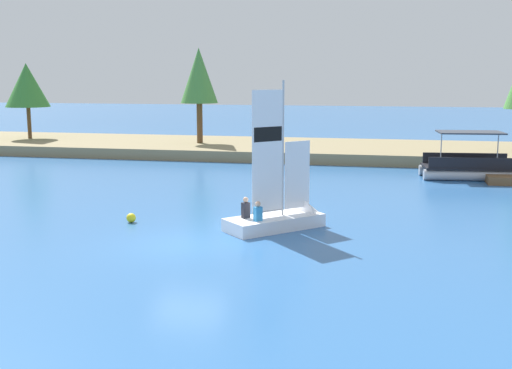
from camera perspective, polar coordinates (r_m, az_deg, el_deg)
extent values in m
plane|color=#2D609E|center=(21.79, -6.15, -5.37)|extent=(200.00, 200.00, 0.00)
cube|color=#897A56|center=(46.07, 3.57, 3.17)|extent=(80.00, 10.42, 0.73)
cylinder|color=brown|center=(53.28, -19.74, 5.26)|extent=(0.30, 0.30, 2.49)
cone|color=#387F33|center=(53.15, -19.92, 8.41)|extent=(3.42, 3.42, 3.38)
cylinder|color=brown|center=(47.01, -5.09, 5.53)|extent=(0.43, 0.43, 2.94)
cone|color=#47893D|center=(46.88, -5.16, 9.75)|extent=(2.73, 2.73, 3.97)
cube|color=brown|center=(38.32, 20.70, 0.98)|extent=(1.57, 6.25, 0.43)
cube|color=white|center=(23.75, 1.66, -3.43)|extent=(3.69, 3.70, 0.49)
cone|color=white|center=(24.84, 5.19, -2.88)|extent=(1.62, 1.61, 1.35)
cylinder|color=#B7B7BC|center=(23.49, 2.44, 3.24)|extent=(0.08, 0.08, 5.03)
cube|color=white|center=(23.11, 1.07, 3.03)|extent=(0.98, 0.98, 4.44)
cube|color=black|center=(23.05, 1.07, 4.55)|extent=(0.89, 0.89, 0.53)
cube|color=white|center=(24.03, 3.73, 0.89)|extent=(0.83, 0.84, 2.56)
cylinder|color=#B7B7BC|center=(23.48, 1.05, -2.43)|extent=(1.00, 1.00, 0.06)
cube|color=#338CCC|center=(22.85, 0.18, -2.67)|extent=(0.34, 0.34, 0.52)
sphere|color=tan|center=(22.78, 0.18, -1.76)|extent=(0.20, 0.20, 0.20)
cube|color=#26262D|center=(23.33, -0.93, -2.33)|extent=(0.34, 0.34, 0.58)
sphere|color=tan|center=(23.25, -0.94, -1.37)|extent=(0.20, 0.20, 0.20)
cylinder|color=#B2B2B7|center=(38.03, 18.26, 1.18)|extent=(5.12, 1.09, 0.60)
cylinder|color=#B2B2B7|center=(36.39, 18.81, 0.78)|extent=(5.12, 1.09, 0.60)
cube|color=black|center=(37.16, 18.56, 1.52)|extent=(5.08, 2.77, 0.10)
cube|color=black|center=(38.14, 18.26, 2.27)|extent=(4.67, 0.55, 0.60)
cube|color=black|center=(36.09, 18.94, 1.83)|extent=(4.67, 0.55, 0.60)
cylinder|color=#B2B2B7|center=(37.40, 20.93, 2.93)|extent=(0.06, 0.06, 1.83)
cylinder|color=#B2B2B7|center=(36.74, 16.32, 3.07)|extent=(0.06, 0.06, 1.83)
cube|color=#333842|center=(36.95, 18.72, 4.47)|extent=(3.64, 2.40, 0.08)
sphere|color=yellow|center=(25.24, -11.17, -2.96)|extent=(0.37, 0.37, 0.37)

